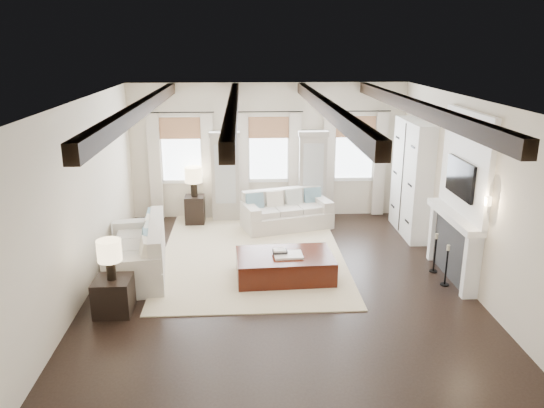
{
  "coord_description": "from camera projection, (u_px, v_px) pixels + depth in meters",
  "views": [
    {
      "loc": [
        -0.59,
        -8.63,
        4.09
      ],
      "look_at": [
        -0.07,
        0.94,
        1.15
      ],
      "focal_mm": 35.0,
      "sensor_mm": 36.0,
      "label": 1
    }
  ],
  "objects": [
    {
      "name": "area_rug",
      "position": [
        252.0,
        253.0,
        10.67
      ],
      "size": [
        3.57,
        4.98,
        0.02
      ],
      "primitive_type": "cube",
      "color": "beige",
      "rests_on": "ground"
    },
    {
      "name": "lamp_back",
      "position": [
        193.0,
        177.0,
        12.13
      ],
      "size": [
        0.4,
        0.4,
        0.69
      ],
      "color": "black",
      "rests_on": "side_table_back"
    },
    {
      "name": "ottoman",
      "position": [
        285.0,
        266.0,
        9.53
      ],
      "size": [
        1.76,
        1.15,
        0.45
      ],
      "primitive_type": "cube",
      "rotation": [
        0.0,
        0.0,
        0.05
      ],
      "color": "black",
      "rests_on": "ground"
    },
    {
      "name": "ground",
      "position": [
        279.0,
        281.0,
        9.47
      ],
      "size": [
        7.5,
        7.5,
        0.0
      ],
      "primitive_type": "plane",
      "color": "black",
      "rests_on": "ground"
    },
    {
      "name": "candlestick_near",
      "position": [
        446.0,
        269.0,
        9.21
      ],
      "size": [
        0.15,
        0.15,
        0.75
      ],
      "color": "black",
      "rests_on": "ground"
    },
    {
      "name": "tray",
      "position": [
        288.0,
        255.0,
        9.4
      ],
      "size": [
        0.52,
        0.4,
        0.04
      ],
      "primitive_type": "cube",
      "rotation": [
        0.0,
        0.0,
        0.05
      ],
      "color": "white",
      "rests_on": "ottoman"
    },
    {
      "name": "side_table_back",
      "position": [
        195.0,
        210.0,
        12.37
      ],
      "size": [
        0.44,
        0.44,
        0.67
      ],
      "primitive_type": "cube",
      "color": "black",
      "rests_on": "ground"
    },
    {
      "name": "candlestick_far",
      "position": [
        435.0,
        256.0,
        9.76
      ],
      "size": [
        0.15,
        0.15,
        0.75
      ],
      "color": "black",
      "rests_on": "ground"
    },
    {
      "name": "side_table_front",
      "position": [
        114.0,
        296.0,
        8.29
      ],
      "size": [
        0.57,
        0.57,
        0.57
      ],
      "primitive_type": "cube",
      "color": "black",
      "rests_on": "ground"
    },
    {
      "name": "lamp_front",
      "position": [
        109.0,
        253.0,
        8.08
      ],
      "size": [
        0.37,
        0.37,
        0.64
      ],
      "color": "black",
      "rests_on": "side_table_front"
    },
    {
      "name": "sofa_left",
      "position": [
        140.0,
        253.0,
        9.68
      ],
      "size": [
        1.29,
        2.34,
        0.96
      ],
      "color": "beige",
      "rests_on": "ground"
    },
    {
      "name": "book_upper",
      "position": [
        280.0,
        250.0,
        9.42
      ],
      "size": [
        0.23,
        0.18,
        0.03
      ],
      "primitive_type": "cube",
      "rotation": [
        0.0,
        0.0,
        0.05
      ],
      "color": "beige",
      "rests_on": "book_lower"
    },
    {
      "name": "sofa_back",
      "position": [
        286.0,
        213.0,
        12.12
      ],
      "size": [
        2.15,
        1.41,
        0.85
      ],
      "color": "beige",
      "rests_on": "ground"
    },
    {
      "name": "room_shell",
      "position": [
        316.0,
        166.0,
        9.81
      ],
      "size": [
        6.54,
        7.54,
        3.22
      ],
      "color": "silver",
      "rests_on": "ground"
    },
    {
      "name": "book_lower",
      "position": [
        280.0,
        251.0,
        9.46
      ],
      "size": [
        0.27,
        0.21,
        0.04
      ],
      "primitive_type": "cube",
      "rotation": [
        0.0,
        0.0,
        0.05
      ],
      "color": "#262628",
      "rests_on": "tray"
    }
  ]
}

